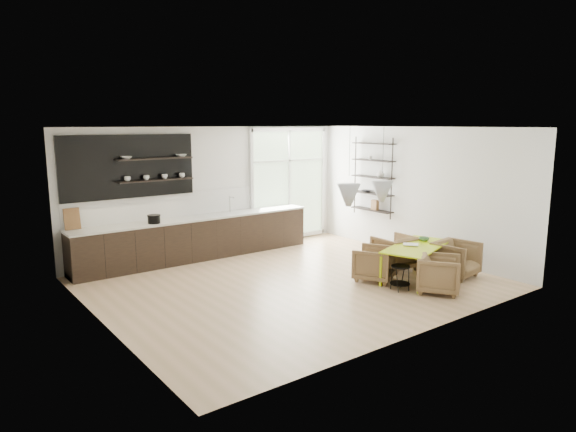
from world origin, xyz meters
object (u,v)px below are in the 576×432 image
(armchair_back_right, at_px, (395,252))
(wire_stool, at_px, (400,275))
(armchair_back_left, at_px, (374,264))
(armchair_front_right, at_px, (456,259))
(armchair_front_left, at_px, (439,274))
(dining_table, at_px, (417,248))

(armchair_back_right, relative_size, wire_stool, 1.70)
(armchair_back_left, distance_m, wire_stool, 0.72)
(armchair_front_right, bearing_deg, armchair_back_right, 110.17)
(armchair_back_right, bearing_deg, armchair_front_left, 73.87)
(wire_stool, bearing_deg, armchair_front_left, -46.16)
(armchair_back_right, xyz_separation_m, armchair_front_right, (0.56, -1.06, -0.00))
(armchair_back_left, relative_size, armchair_back_right, 0.93)
(dining_table, bearing_deg, armchair_back_left, 132.04)
(armchair_back_left, xyz_separation_m, armchair_front_right, (1.46, -0.79, 0.02))
(armchair_back_left, relative_size, armchair_front_right, 0.93)
(armchair_front_left, bearing_deg, armchair_front_right, -14.67)
(armchair_front_left, relative_size, armchair_front_right, 0.95)
(armchair_back_right, xyz_separation_m, armchair_front_left, (-0.51, -1.47, -0.02))
(armchair_back_left, distance_m, armchair_front_left, 1.26)
(dining_table, relative_size, armchair_front_right, 2.52)
(dining_table, relative_size, armchair_back_right, 2.51)
(armchair_back_left, distance_m, armchair_front_right, 1.66)
(armchair_back_left, bearing_deg, wire_stool, 55.58)
(armchair_back_left, height_order, armchair_front_right, armchair_front_right)
(armchair_back_left, relative_size, wire_stool, 1.58)
(armchair_back_right, bearing_deg, armchair_back_left, 19.74)
(dining_table, height_order, armchair_front_left, armchair_front_left)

